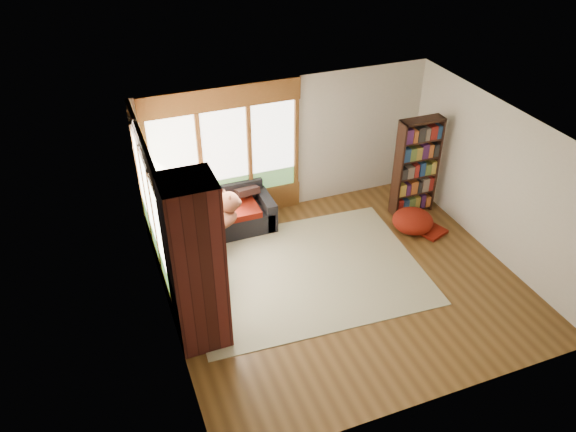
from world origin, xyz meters
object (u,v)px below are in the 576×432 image
object	(u,v)px
pouf	(413,220)
dog_tan	(216,212)
bookshelf	(416,167)
dog_brindle	(199,234)
sectional_sofa	(199,235)
brick_chimney	(196,265)
area_rug	(304,271)

from	to	relation	value
pouf	dog_tan	distance (m)	3.58
bookshelf	dog_brindle	world-z (taller)	bookshelf
sectional_sofa	bookshelf	bearing A→B (deg)	-1.09
brick_chimney	pouf	xyz separation A→B (m)	(4.22, 1.23, -1.09)
brick_chimney	dog_brindle	xyz separation A→B (m)	(0.34, 1.46, -0.55)
dog_brindle	sectional_sofa	bearing A→B (deg)	-43.34
sectional_sofa	pouf	distance (m)	3.86
pouf	dog_brindle	distance (m)	3.92
bookshelf	dog_tan	size ratio (longest dim) A/B	1.88
pouf	dog_tan	xyz separation A→B (m)	(-3.47, 0.66, 0.58)
area_rug	sectional_sofa	bearing A→B (deg)	140.16
bookshelf	dog_tan	distance (m)	3.80
area_rug	dog_brindle	bearing A→B (deg)	157.91
brick_chimney	dog_brindle	size ratio (longest dim) A/B	2.96
brick_chimney	sectional_sofa	size ratio (longest dim) A/B	1.18
bookshelf	dog_brindle	xyz separation A→B (m)	(-4.20, -0.35, -0.21)
area_rug	dog_tan	distance (m)	1.77
bookshelf	pouf	world-z (taller)	bookshelf
sectional_sofa	dog_tan	size ratio (longest dim) A/B	2.17
bookshelf	pouf	distance (m)	1.00
sectional_sofa	dog_tan	distance (m)	0.60
dog_brindle	area_rug	bearing A→B (deg)	-144.81
bookshelf	dog_tan	bearing A→B (deg)	178.77
area_rug	dog_tan	size ratio (longest dim) A/B	3.74
sectional_sofa	pouf	bearing A→B (deg)	-10.04
dog_tan	brick_chimney	bearing A→B (deg)	-122.35
area_rug	bookshelf	distance (m)	2.96
bookshelf	pouf	bearing A→B (deg)	-119.04
area_rug	bookshelf	size ratio (longest dim) A/B	1.99
sectional_sofa	brick_chimney	bearing A→B (deg)	-100.14
brick_chimney	dog_tan	world-z (taller)	brick_chimney
brick_chimney	area_rug	bearing A→B (deg)	23.29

